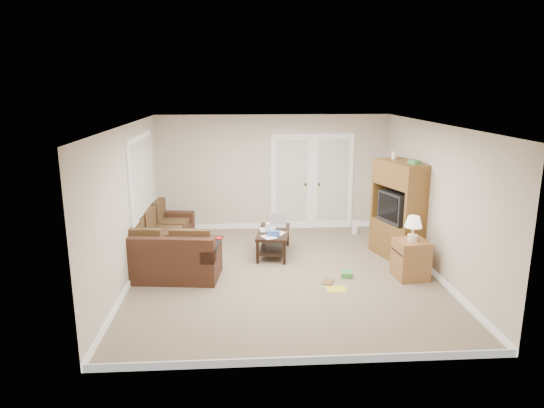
{
  "coord_description": "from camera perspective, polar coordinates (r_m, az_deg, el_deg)",
  "views": [
    {
      "loc": [
        -0.7,
        -7.63,
        3.09
      ],
      "look_at": [
        -0.17,
        0.49,
        1.1
      ],
      "focal_mm": 32.0,
      "sensor_mm": 36.0,
      "label": 1
    }
  ],
  "objects": [
    {
      "name": "tv_armoire",
      "position": [
        9.1,
        14.97,
        -0.66
      ],
      "size": [
        0.91,
        1.24,
        1.92
      ],
      "rotation": [
        0.0,
        0.0,
        0.3
      ],
      "color": "brown",
      "rests_on": "floor"
    },
    {
      "name": "wall_back",
      "position": [
        10.57,
        0.15,
        3.71
      ],
      "size": [
        5.0,
        0.02,
        2.5
      ],
      "primitive_type": "cube",
      "color": "beige",
      "rests_on": "floor"
    },
    {
      "name": "ceiling",
      "position": [
        7.69,
        1.55,
        9.33
      ],
      "size": [
        5.0,
        5.5,
        0.02
      ],
      "primitive_type": "cube",
      "color": "white",
      "rests_on": "wall_back"
    },
    {
      "name": "french_doors",
      "position": [
        10.66,
        4.73,
        2.57
      ],
      "size": [
        1.8,
        0.05,
        2.13
      ],
      "color": "white",
      "rests_on": "floor"
    },
    {
      "name": "wall_left",
      "position": [
        8.05,
        -16.51,
        -0.05
      ],
      "size": [
        0.02,
        5.5,
        2.5
      ],
      "primitive_type": "cube",
      "color": "beige",
      "rests_on": "floor"
    },
    {
      "name": "window_left",
      "position": [
        8.94,
        -15.05,
        3.35
      ],
      "size": [
        0.05,
        1.92,
        1.42
      ],
      "color": "white",
      "rests_on": "wall_left"
    },
    {
      "name": "wall_front",
      "position": [
        5.26,
        4.2,
        -6.76
      ],
      "size": [
        5.0,
        0.02,
        2.5
      ],
      "primitive_type": "cube",
      "color": "beige",
      "rests_on": "floor"
    },
    {
      "name": "floor_greenbox",
      "position": [
        8.23,
        8.77,
        -8.15
      ],
      "size": [
        0.22,
        0.26,
        0.09
      ],
      "primitive_type": "cube",
      "rotation": [
        0.0,
        0.0,
        -0.26
      ],
      "color": "#429145",
      "rests_on": "floor"
    },
    {
      "name": "space_heater",
      "position": [
        10.54,
        9.66,
        -2.73
      ],
      "size": [
        0.12,
        0.11,
        0.28
      ],
      "primitive_type": "cube",
      "rotation": [
        0.0,
        0.0,
        -0.14
      ],
      "color": "white",
      "rests_on": "floor"
    },
    {
      "name": "sectional_sofa",
      "position": [
        8.81,
        -12.63,
        -5.03
      ],
      "size": [
        1.78,
        2.72,
        0.79
      ],
      "rotation": [
        0.0,
        0.0,
        -0.12
      ],
      "color": "#44281A",
      "rests_on": "floor"
    },
    {
      "name": "baseboards",
      "position": [
        8.24,
        1.44,
        -7.91
      ],
      "size": [
        5.0,
        5.5,
        0.1
      ],
      "primitive_type": null,
      "color": "white",
      "rests_on": "floor"
    },
    {
      "name": "floor",
      "position": [
        8.26,
        1.44,
        -8.23
      ],
      "size": [
        5.5,
        5.5,
        0.0
      ],
      "primitive_type": "plane",
      "color": "gray",
      "rests_on": "ground"
    },
    {
      "name": "wall_right",
      "position": [
        8.48,
        18.57,
        0.47
      ],
      "size": [
        0.02,
        5.5,
        2.5
      ],
      "primitive_type": "cube",
      "color": "beige",
      "rests_on": "floor"
    },
    {
      "name": "coffee_table",
      "position": [
        9.13,
        0.2,
        -4.4
      ],
      "size": [
        0.72,
        1.19,
        0.76
      ],
      "rotation": [
        0.0,
        0.0,
        -0.15
      ],
      "color": "black",
      "rests_on": "floor"
    },
    {
      "name": "side_cabinet",
      "position": [
        8.29,
        16.04,
        -5.9
      ],
      "size": [
        0.54,
        0.54,
        1.05
      ],
      "rotation": [
        0.0,
        0.0,
        0.1
      ],
      "color": "#9A6838",
      "rests_on": "floor"
    },
    {
      "name": "floor_magazine",
      "position": [
        7.74,
        7.59,
        -9.89
      ],
      "size": [
        0.33,
        0.27,
        0.01
      ],
      "primitive_type": "cube",
      "rotation": [
        0.0,
        0.0,
        0.09
      ],
      "color": "yellow",
      "rests_on": "floor"
    },
    {
      "name": "floor_book",
      "position": [
        7.99,
        6.01,
        -9.03
      ],
      "size": [
        0.25,
        0.28,
        0.02
      ],
      "primitive_type": "imported",
      "rotation": [
        0.0,
        0.0,
        -0.44
      ],
      "color": "brown",
      "rests_on": "floor"
    }
  ]
}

